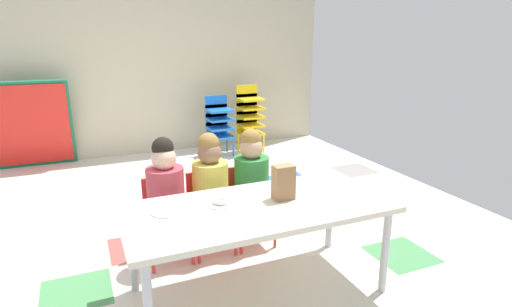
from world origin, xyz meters
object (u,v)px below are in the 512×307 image
craft_table (259,213)px  paper_plate_near_edge (221,204)px  donut_powdered_on_plate (221,201)px  kid_chair_blue_stack (219,122)px  folded_activity_table (32,125)px  kid_chair_yellow_stack (250,115)px  paper_plate_center_table (166,212)px  seated_child_near_camera (165,189)px  paper_bag_brown (283,182)px  seated_child_middle_seat (210,182)px  seated_child_far_right (251,177)px

craft_table → paper_plate_near_edge: bearing=153.4°
donut_powdered_on_plate → kid_chair_blue_stack: bearing=71.9°
folded_activity_table → kid_chair_yellow_stack: bearing=-6.9°
craft_table → paper_plate_center_table: (-0.54, 0.12, 0.06)m
seated_child_near_camera → donut_powdered_on_plate: (0.24, -0.50, 0.06)m
craft_table → seated_child_near_camera: 0.75m
craft_table → seated_child_near_camera: seated_child_near_camera is taller
paper_bag_brown → donut_powdered_on_plate: paper_bag_brown is taller
seated_child_middle_seat → paper_plate_center_table: seated_child_middle_seat is taller
seated_child_far_right → folded_activity_table: bearing=120.7°
kid_chair_yellow_stack → kid_chair_blue_stack: bearing=-180.0°
craft_table → donut_powdered_on_plate: (-0.21, 0.10, 0.07)m
seated_child_middle_seat → paper_plate_near_edge: seated_child_middle_seat is taller
paper_plate_center_table → paper_plate_near_edge: bearing=-2.2°
folded_activity_table → paper_bag_brown: folded_activity_table is taller
paper_plate_near_edge → seated_child_far_right: bearing=50.7°
paper_bag_brown → paper_plate_near_edge: bearing=170.0°
seated_child_near_camera → craft_table: bearing=-53.6°
donut_powdered_on_plate → paper_plate_near_edge: bearing=0.0°
seated_child_middle_seat → paper_plate_center_table: size_ratio=5.10×
seated_child_near_camera → donut_powdered_on_plate: seated_child_near_camera is taller
kid_chair_blue_stack → folded_activity_table: 2.28m
seated_child_middle_seat → paper_bag_brown: seated_child_middle_seat is taller
paper_plate_near_edge → folded_activity_table: bearing=110.9°
kid_chair_yellow_stack → craft_table: bearing=-111.5°
folded_activity_table → paper_bag_brown: (1.67, -3.40, 0.17)m
seated_child_middle_seat → craft_table: bearing=-78.6°
seated_child_far_right → paper_plate_center_table: (-0.74, -0.49, 0.04)m
craft_table → paper_plate_center_table: bearing=167.8°
seated_child_middle_seat → kid_chair_yellow_stack: 2.84m
paper_plate_center_table → donut_powdered_on_plate: donut_powdered_on_plate is taller
seated_child_near_camera → seated_child_middle_seat: same height
seated_child_near_camera → kid_chair_yellow_stack: bearing=56.3°
seated_child_middle_seat → paper_bag_brown: size_ratio=4.17×
seated_child_middle_seat → seated_child_far_right: same height
craft_table → paper_plate_near_edge: size_ratio=8.99×
kid_chair_blue_stack → seated_child_near_camera: bearing=-115.9°
seated_child_far_right → paper_plate_center_table: 0.89m
paper_bag_brown → seated_child_middle_seat: bearing=118.2°
kid_chair_yellow_stack → donut_powdered_on_plate: 3.33m
craft_table → seated_child_near_camera: bearing=126.4°
craft_table → paper_bag_brown: (0.18, 0.03, 0.16)m
paper_plate_center_table → kid_chair_blue_stack: bearing=66.4°
seated_child_far_right → folded_activity_table: folded_activity_table is taller
folded_activity_table → paper_plate_near_edge: (1.27, -3.33, 0.06)m
paper_bag_brown → paper_plate_near_edge: (-0.39, 0.07, -0.11)m
seated_child_near_camera → paper_plate_center_table: seated_child_near_camera is taller
seated_child_near_camera → folded_activity_table: folded_activity_table is taller
kid_chair_blue_stack → paper_bag_brown: size_ratio=3.64×
seated_child_middle_seat → seated_child_far_right: bearing=0.0°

